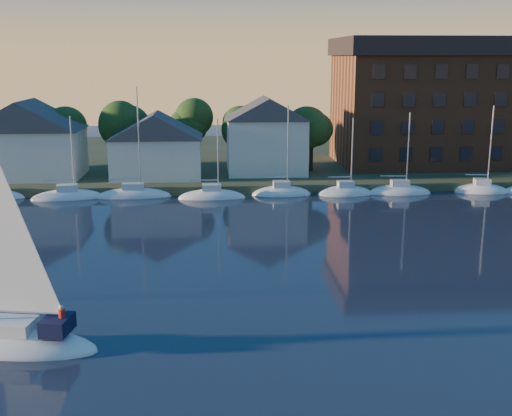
{
  "coord_description": "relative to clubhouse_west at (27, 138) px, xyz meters",
  "views": [
    {
      "loc": [
        0.46,
        -23.64,
        15.79
      ],
      "look_at": [
        3.89,
        22.0,
        4.99
      ],
      "focal_mm": 45.0,
      "sensor_mm": 36.0,
      "label": 1
    }
  ],
  "objects": [
    {
      "name": "shoreline_land",
      "position": [
        22.0,
        17.0,
        -5.93
      ],
      "size": [
        160.0,
        50.0,
        2.0
      ],
      "primitive_type": "cube",
      "color": "#313A22",
      "rests_on": "ground"
    },
    {
      "name": "hero_sailboat",
      "position": [
        11.43,
        -47.74,
        -5.3
      ],
      "size": [
        10.49,
        5.08,
        15.46
      ],
      "rotation": [
        0.0,
        0.0,
        2.95
      ],
      "color": "white",
      "rests_on": "ground"
    },
    {
      "name": "tree_line",
      "position": [
        24.0,
        5.0,
        1.24
      ],
      "size": [
        93.4,
        5.4,
        8.9
      ],
      "color": "#382319",
      "rests_on": "shoreline_land"
    },
    {
      "name": "clubhouse_centre",
      "position": [
        16.0,
        -1.0,
        -0.8
      ],
      "size": [
        11.55,
        8.4,
        8.08
      ],
      "color": "silver",
      "rests_on": "shoreline_land"
    },
    {
      "name": "clubhouse_west",
      "position": [
        0.0,
        0.0,
        0.0
      ],
      "size": [
        13.65,
        9.45,
        9.64
      ],
      "color": "silver",
      "rests_on": "shoreline_land"
    },
    {
      "name": "condo_block",
      "position": [
        56.0,
        6.95,
        3.86
      ],
      "size": [
        31.0,
        17.0,
        17.4
      ],
      "color": "brown",
      "rests_on": "shoreline_land"
    },
    {
      "name": "wooden_dock",
      "position": [
        22.0,
        -6.0,
        -5.93
      ],
      "size": [
        120.0,
        3.0,
        1.0
      ],
      "primitive_type": "cube",
      "color": "brown",
      "rests_on": "ground"
    },
    {
      "name": "moored_fleet",
      "position": [
        26.0,
        -9.0,
        -5.83
      ],
      "size": [
        95.5,
        2.4,
        12.05
      ],
      "color": "white",
      "rests_on": "ground"
    },
    {
      "name": "clubhouse_east",
      "position": [
        30.0,
        1.0,
        0.07
      ],
      "size": [
        10.5,
        8.4,
        9.8
      ],
      "color": "silver",
      "rests_on": "shoreline_land"
    }
  ]
}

